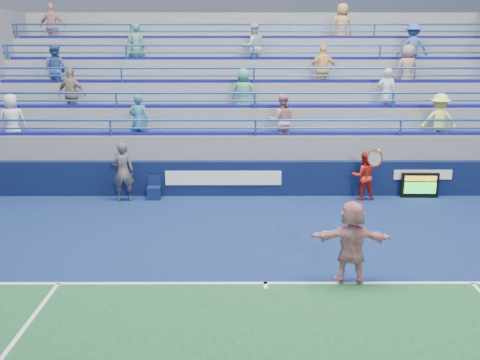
{
  "coord_description": "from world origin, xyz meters",
  "views": [
    {
      "loc": [
        -0.54,
        -9.75,
        4.58
      ],
      "look_at": [
        -0.5,
        2.5,
        1.5
      ],
      "focal_mm": 40.0,
      "sensor_mm": 36.0,
      "label": 1
    }
  ],
  "objects_px": {
    "judge_chair": "(154,192)",
    "line_judge": "(123,172)",
    "tennis_player": "(352,242)",
    "ball_girl": "(363,176)",
    "serve_speed_board": "(420,185)"
  },
  "relations": [
    {
      "from": "judge_chair",
      "to": "line_judge",
      "type": "relative_size",
      "value": 0.39
    },
    {
      "from": "tennis_player",
      "to": "ball_girl",
      "type": "distance_m",
      "value": 6.12
    },
    {
      "from": "tennis_player",
      "to": "line_judge",
      "type": "xyz_separation_m",
      "value": [
        -5.69,
        5.8,
        0.06
      ]
    },
    {
      "from": "judge_chair",
      "to": "tennis_player",
      "type": "height_order",
      "value": "tennis_player"
    },
    {
      "from": "serve_speed_board",
      "to": "ball_girl",
      "type": "relative_size",
      "value": 0.77
    },
    {
      "from": "judge_chair",
      "to": "line_judge",
      "type": "distance_m",
      "value": 1.13
    },
    {
      "from": "serve_speed_board",
      "to": "tennis_player",
      "type": "height_order",
      "value": "tennis_player"
    },
    {
      "from": "judge_chair",
      "to": "ball_girl",
      "type": "bearing_deg",
      "value": -0.62
    },
    {
      "from": "line_judge",
      "to": "ball_girl",
      "type": "height_order",
      "value": "line_judge"
    },
    {
      "from": "tennis_player",
      "to": "line_judge",
      "type": "bearing_deg",
      "value": 134.48
    },
    {
      "from": "line_judge",
      "to": "serve_speed_board",
      "type": "bearing_deg",
      "value": 171.63
    },
    {
      "from": "serve_speed_board",
      "to": "judge_chair",
      "type": "xyz_separation_m",
      "value": [
        -8.19,
        -0.12,
        -0.17
      ]
    },
    {
      "from": "judge_chair",
      "to": "ball_girl",
      "type": "xyz_separation_m",
      "value": [
        6.39,
        -0.07,
        0.52
      ]
    },
    {
      "from": "serve_speed_board",
      "to": "judge_chair",
      "type": "bearing_deg",
      "value": -179.15
    },
    {
      "from": "judge_chair",
      "to": "tennis_player",
      "type": "distance_m",
      "value": 7.69
    }
  ]
}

